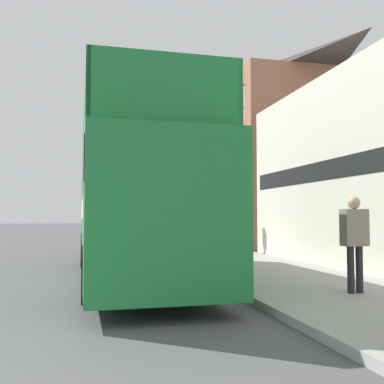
{
  "coord_description": "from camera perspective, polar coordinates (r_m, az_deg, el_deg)",
  "views": [
    {
      "loc": [
        2.07,
        -3.61,
        1.54
      ],
      "look_at": [
        4.3,
        5.98,
        2.06
      ],
      "focal_mm": 42.0,
      "sensor_mm": 36.0,
      "label": 1
    }
  ],
  "objects": [
    {
      "name": "lamp_post_second",
      "position": [
        18.41,
        -2.72,
        2.06
      ],
      "size": [
        0.35,
        0.35,
        4.38
      ],
      "color": "black",
      "rests_on": "sidewalk"
    },
    {
      "name": "ground_plane",
      "position": [
        24.75,
        -17.95,
        -6.48
      ],
      "size": [
        144.0,
        144.0,
        0.0
      ],
      "primitive_type": "plane",
      "color": "#4C4C4F"
    },
    {
      "name": "sidewalk",
      "position": [
        22.14,
        -1.1,
        -6.87
      ],
      "size": [
        3.61,
        108.0,
        0.14
      ],
      "color": "#999993",
      "rests_on": "ground_plane"
    },
    {
      "name": "brick_terrace_rear",
      "position": [
        27.93,
        6.72,
        4.52
      ],
      "size": [
        6.0,
        18.18,
        10.43
      ],
      "color": "#9E664C",
      "rests_on": "ground_plane"
    },
    {
      "name": "lamp_post_nearest",
      "position": [
        9.85,
        5.78,
        6.83
      ],
      "size": [
        0.35,
        0.35,
        4.45
      ],
      "color": "black",
      "rests_on": "sidewalk"
    },
    {
      "name": "tour_bus",
      "position": [
        11.13,
        -7.54,
        -1.47
      ],
      "size": [
        2.58,
        9.64,
        4.02
      ],
      "rotation": [
        0.0,
        0.0,
        0.02
      ],
      "color": "#1E7A38",
      "rests_on": "ground_plane"
    },
    {
      "name": "pedestrian_second",
      "position": [
        8.75,
        19.93,
        -5.1
      ],
      "size": [
        0.46,
        0.25,
        1.76
      ],
      "color": "#232328",
      "rests_on": "sidewalk"
    },
    {
      "name": "parked_car_ahead_of_bus",
      "position": [
        18.52,
        -7.98,
        -5.71
      ],
      "size": [
        1.99,
        4.39,
        1.45
      ],
      "rotation": [
        0.0,
        0.0,
        -0.06
      ],
      "color": "navy",
      "rests_on": "ground_plane"
    }
  ]
}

